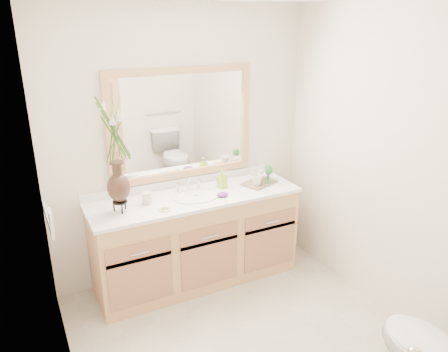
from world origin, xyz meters
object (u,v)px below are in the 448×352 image
flower_vase (114,140)px  soap_bottle (222,180)px  tray (259,183)px  tumbler (147,198)px

flower_vase → soap_bottle: flower_vase is taller
flower_vase → tray: (1.30, 0.03, -0.58)m
tumbler → tray: (1.06, -0.02, -0.04)m
flower_vase → soap_bottle: bearing=5.6°
flower_vase → soap_bottle: (0.95, 0.09, -0.51)m
tray → tumbler: bearing=158.6°
flower_vase → tray: 1.42m
tumbler → flower_vase: bearing=-167.6°
flower_vase → tray: bearing=1.2°
tumbler → soap_bottle: soap_bottle is taller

